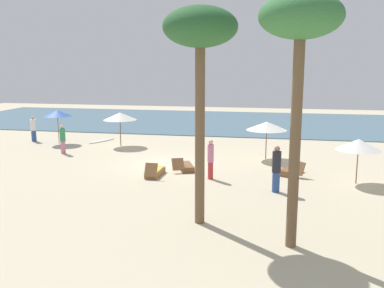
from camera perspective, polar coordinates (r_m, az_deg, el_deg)
ground_plane at (r=22.59m, az=-3.60°, el=-2.76°), size 60.00×60.00×0.00m
ocean_water at (r=38.99m, az=2.78°, el=2.99°), size 48.00×16.00×0.06m
umbrella_0 at (r=27.69m, az=-9.51°, el=3.64°), size 2.12×2.12×2.16m
umbrella_1 at (r=20.07m, az=21.17°, el=-0.07°), size 1.94×1.94×1.99m
umbrella_2 at (r=29.50m, az=-17.37°, el=3.91°), size 1.85×1.85×2.21m
umbrella_3 at (r=23.91m, az=9.85°, el=2.38°), size 2.23×2.23×2.09m
lounger_0 at (r=21.43m, az=-0.91°, el=-3.01°), size 1.17×1.79×0.68m
lounger_1 at (r=20.40m, az=-4.95°, el=-3.73°), size 0.63×1.64×0.75m
lounger_2 at (r=21.16m, az=12.96°, el=-3.47°), size 1.30×1.74×0.72m
person_0 at (r=19.63m, az=2.47°, el=-1.96°), size 0.38×0.38×1.83m
person_1 at (r=31.06m, az=-20.23°, el=1.90°), size 0.44×0.44×1.71m
person_2 at (r=26.28m, az=-16.73°, el=0.63°), size 0.45×0.45×1.70m
person_3 at (r=17.97m, az=11.10°, el=-3.24°), size 0.48×0.48×1.94m
palm_0 at (r=13.69m, az=1.09°, el=14.15°), size 2.33×2.33×6.98m
palm_3 at (r=12.15m, az=14.14°, el=14.79°), size 2.25×2.25×7.08m
surfboard at (r=29.94m, az=-11.82°, el=0.44°), size 1.36×2.34×0.07m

